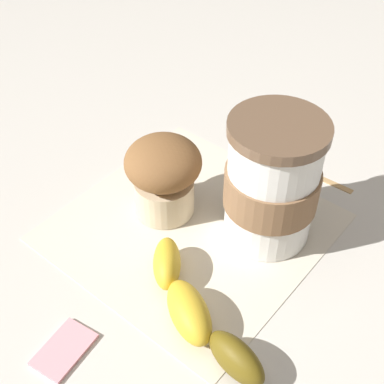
{
  "coord_description": "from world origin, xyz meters",
  "views": [
    {
      "loc": [
        0.24,
        0.28,
        0.39
      ],
      "look_at": [
        0.0,
        0.0,
        0.05
      ],
      "focal_mm": 50.0,
      "sensor_mm": 36.0,
      "label": 1
    }
  ],
  "objects_px": {
    "sugar_packet": "(64,348)",
    "banana": "(195,309)",
    "coffee_cup": "(272,182)",
    "muffin": "(164,174)"
  },
  "relations": [
    {
      "from": "banana",
      "to": "sugar_packet",
      "type": "relative_size",
      "value": 3.32
    },
    {
      "from": "sugar_packet",
      "to": "banana",
      "type": "bearing_deg",
      "value": 154.54
    },
    {
      "from": "banana",
      "to": "sugar_packet",
      "type": "bearing_deg",
      "value": -25.46
    },
    {
      "from": "muffin",
      "to": "banana",
      "type": "xyz_separation_m",
      "value": [
        0.06,
        0.12,
        -0.03
      ]
    },
    {
      "from": "coffee_cup",
      "to": "sugar_packet",
      "type": "distance_m",
      "value": 0.23
    },
    {
      "from": "coffee_cup",
      "to": "sugar_packet",
      "type": "bearing_deg",
      "value": -3.49
    },
    {
      "from": "coffee_cup",
      "to": "banana",
      "type": "distance_m",
      "value": 0.14
    },
    {
      "from": "coffee_cup",
      "to": "sugar_packet",
      "type": "height_order",
      "value": "coffee_cup"
    },
    {
      "from": "banana",
      "to": "coffee_cup",
      "type": "bearing_deg",
      "value": -164.54
    },
    {
      "from": "coffee_cup",
      "to": "muffin",
      "type": "distance_m",
      "value": 0.11
    }
  ]
}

